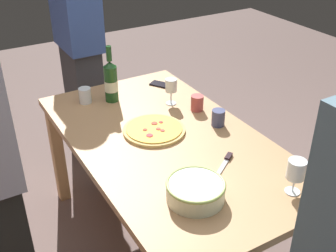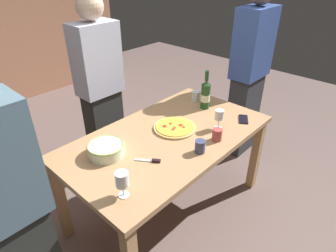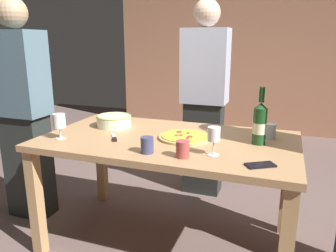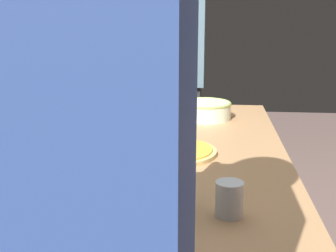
# 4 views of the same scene
# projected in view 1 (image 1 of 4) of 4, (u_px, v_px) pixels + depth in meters

# --- Properties ---
(ground_plane) EXTENTS (8.00, 8.00, 0.00)m
(ground_plane) POSITION_uv_depth(u_px,v_px,m) (168.00, 244.00, 2.54)
(ground_plane) COLOR #6F5954
(dining_table) EXTENTS (1.60, 0.90, 0.75)m
(dining_table) POSITION_uv_depth(u_px,v_px,m) (168.00, 154.00, 2.21)
(dining_table) COLOR tan
(dining_table) RESTS_ON ground
(pizza) EXTENTS (0.33, 0.33, 0.02)m
(pizza) POSITION_uv_depth(u_px,v_px,m) (154.00, 130.00, 2.23)
(pizza) COLOR #DCB86C
(pizza) RESTS_ON dining_table
(serving_bowl) EXTENTS (0.25, 0.25, 0.08)m
(serving_bowl) POSITION_uv_depth(u_px,v_px,m) (196.00, 190.00, 1.74)
(serving_bowl) COLOR silver
(serving_bowl) RESTS_ON dining_table
(wine_bottle) EXTENTS (0.08, 0.08, 0.34)m
(wine_bottle) POSITION_uv_depth(u_px,v_px,m) (111.00, 81.00, 2.48)
(wine_bottle) COLOR #1B481E
(wine_bottle) RESTS_ON dining_table
(wine_glass_near_pizza) EXTENTS (0.07, 0.07, 0.16)m
(wine_glass_near_pizza) POSITION_uv_depth(u_px,v_px,m) (171.00, 87.00, 2.46)
(wine_glass_near_pizza) COLOR white
(wine_glass_near_pizza) RESTS_ON dining_table
(wine_glass_by_bottle) EXTENTS (0.08, 0.08, 0.16)m
(wine_glass_by_bottle) POSITION_uv_depth(u_px,v_px,m) (296.00, 171.00, 1.75)
(wine_glass_by_bottle) COLOR white
(wine_glass_by_bottle) RESTS_ON dining_table
(cup_amber) EXTENTS (0.07, 0.07, 0.09)m
(cup_amber) POSITION_uv_depth(u_px,v_px,m) (197.00, 103.00, 2.42)
(cup_amber) COLOR #AF4643
(cup_amber) RESTS_ON dining_table
(cup_ceramic) EXTENTS (0.07, 0.07, 0.09)m
(cup_ceramic) POSITION_uv_depth(u_px,v_px,m) (85.00, 95.00, 2.50)
(cup_ceramic) COLOR white
(cup_ceramic) RESTS_ON dining_table
(cup_spare) EXTENTS (0.07, 0.07, 0.09)m
(cup_spare) POSITION_uv_depth(u_px,v_px,m) (218.00, 118.00, 2.27)
(cup_spare) COLOR #3F456C
(cup_spare) RESTS_ON dining_table
(cell_phone) EXTENTS (0.16, 0.14, 0.01)m
(cell_phone) POSITION_uv_depth(u_px,v_px,m) (161.00, 85.00, 2.74)
(cell_phone) COLOR black
(cell_phone) RESTS_ON dining_table
(pizza_knife) EXTENTS (0.12, 0.16, 0.02)m
(pizza_knife) POSITION_uv_depth(u_px,v_px,m) (226.00, 161.00, 1.99)
(pizza_knife) COLOR silver
(pizza_knife) RESTS_ON dining_table
(person_host) EXTENTS (0.42, 0.24, 1.77)m
(person_host) POSITION_uv_depth(u_px,v_px,m) (79.00, 43.00, 2.99)
(person_host) COLOR #313339
(person_host) RESTS_ON ground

